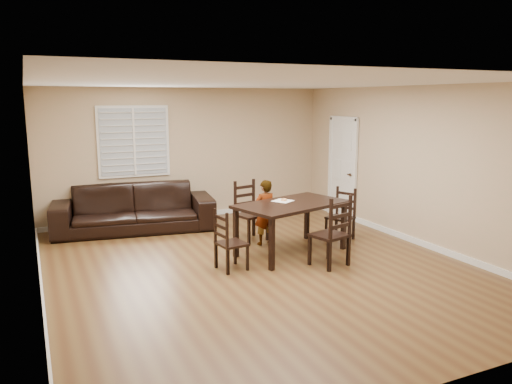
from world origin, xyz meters
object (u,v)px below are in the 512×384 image
Objects in this scene: donut at (284,199)px; sofa at (134,208)px; child at (265,212)px; chair_right at (344,215)px; dining_table at (291,208)px; chair_far at (336,235)px; chair_left at (225,243)px; chair_near at (247,212)px.

donut is 3.07m from sofa.
chair_right is at bearing 165.10° from child.
child is at bearing -37.19° from sofa.
chair_right is at bearing 0.69° from dining_table.
chair_far reaches higher than donut.
donut is at bearing -74.33° from chair_left.
chair_right is 3.92m from sofa.
child is at bearing -89.49° from chair_far.
chair_far reaches higher than chair_near.
dining_table is 0.67m from child.
chair_left reaches higher than donut.
dining_table is 0.67× the size of sofa.
chair_near is 1.00m from donut.
chair_far is 1.59m from child.
chair_near is at bearing -42.30° from chair_left.
sofa is at bearing -50.95° from child.
donut is at bearing 83.66° from dining_table.
dining_table is 1.37m from chair_right.
chair_right is at bearing -24.42° from sofa.
chair_near is 10.56× the size of donut.
donut is (0.14, -0.42, 0.29)m from child.
chair_right is 0.82× the size of child.
chair_near reaches higher than sofa.
dining_table is 1.83× the size of chair_far.
dining_table is at bearing -89.52° from chair_far.
child reaches higher than sofa.
child reaches higher than chair_left.
child is at bearing -56.81° from chair_left.
chair_near is at bearing -138.21° from chair_right.
donut is 0.03× the size of sofa.
sofa is at bearing 113.19° from dining_table.
donut is at bearing -40.84° from sofa.
dining_table is 0.23m from donut.
sofa is at bearing -71.47° from chair_far.
child is 0.38× the size of sofa.
chair_left is 0.98× the size of chair_right.
child is at bearing -88.61° from chair_near.
chair_right is at bearing -143.73° from chair_far.
chair_right reaches higher than chair_left.
chair_left is 1.48m from child.
chair_left is (-0.98, -1.44, -0.07)m from chair_near.
donut is (-1.31, -0.18, 0.44)m from chair_right.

